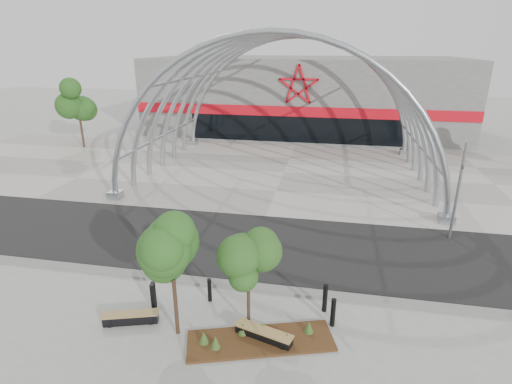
{
  "coord_description": "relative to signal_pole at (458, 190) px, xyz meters",
  "views": [
    {
      "loc": [
        3.43,
        -13.87,
        9.34
      ],
      "look_at": [
        0.0,
        4.0,
        2.6
      ],
      "focal_mm": 28.0,
      "sensor_mm": 36.0,
      "label": 1
    }
  ],
  "objects": [
    {
      "name": "bg_tree_0",
      "position": [
        -29.73,
        13.9,
        2.02
      ],
      "size": [
        3.0,
        3.0,
        6.45
      ],
      "color": "black",
      "rests_on": "ground"
    },
    {
      "name": "bollard_3",
      "position": [
        -5.84,
        -8.07,
        -2.07
      ],
      "size": [
        0.17,
        0.17,
        1.09
      ],
      "primitive_type": "cylinder",
      "color": "black",
      "rests_on": "ground"
    },
    {
      "name": "street_tree_1",
      "position": [
        -8.74,
        -8.61,
        -0.15
      ],
      "size": [
        1.45,
        1.45,
        3.44
      ],
      "color": "black",
      "rests_on": "ground"
    },
    {
      "name": "bollard_1",
      "position": [
        -12.45,
        -8.25,
        -2.08
      ],
      "size": [
        0.17,
        0.17,
        1.08
      ],
      "primitive_type": "cylinder",
      "color": "black",
      "rests_on": "ground"
    },
    {
      "name": "bench_0",
      "position": [
        -12.9,
        -9.27,
        -2.42
      ],
      "size": [
        1.99,
        0.98,
        0.41
      ],
      "color": "black",
      "rests_on": "ground"
    },
    {
      "name": "bollard_4",
      "position": [
        -6.14,
        -7.28,
        -2.06
      ],
      "size": [
        0.18,
        0.18,
        1.11
      ],
      "primitive_type": "cylinder",
      "color": "black",
      "rests_on": "ground"
    },
    {
      "name": "arena_building",
      "position": [
        -9.73,
        27.35,
        1.37
      ],
      "size": [
        34.0,
        15.24,
        8.0
      ],
      "color": "#62625D",
      "rests_on": "ground"
    },
    {
      "name": "road",
      "position": [
        -9.73,
        -2.6,
        -2.61
      ],
      "size": [
        140.0,
        7.0,
        0.02
      ],
      "primitive_type": "cube",
      "color": "black",
      "rests_on": "ground"
    },
    {
      "name": "bench_1",
      "position": [
        -8.09,
        -9.27,
        -2.41
      ],
      "size": [
        2.08,
        1.01,
        0.43
      ],
      "color": "black",
      "rests_on": "ground"
    },
    {
      "name": "vault_canopy",
      "position": [
        -9.73,
        9.4,
        -2.6
      ],
      "size": [
        20.8,
        15.8,
        20.36
      ],
      "color": "#959A9F",
      "rests_on": "ground"
    },
    {
      "name": "bollard_0",
      "position": [
        -12.41,
        -8.42,
        -2.07
      ],
      "size": [
        0.17,
        0.17,
        1.08
      ],
      "primitive_type": "cylinder",
      "color": "black",
      "rests_on": "ground"
    },
    {
      "name": "signal_pole",
      "position": [
        0.0,
        0.0,
        0.0
      ],
      "size": [
        0.17,
        0.71,
        5.01
      ],
      "color": "slate",
      "rests_on": "ground"
    },
    {
      "name": "kerb",
      "position": [
        -9.73,
        -6.35,
        -2.56
      ],
      "size": [
        60.0,
        0.5,
        0.12
      ],
      "primitive_type": "cube",
      "color": "slate",
      "rests_on": "ground"
    },
    {
      "name": "street_tree_0",
      "position": [
        -11.06,
        -9.47,
        0.39
      ],
      "size": [
        1.84,
        1.84,
        4.19
      ],
      "color": "black",
      "rests_on": "ground"
    },
    {
      "name": "bollard_2",
      "position": [
        -10.51,
        -7.49,
        -2.13
      ],
      "size": [
        0.16,
        0.16,
        0.97
      ],
      "primitive_type": "cylinder",
      "color": "black",
      "rests_on": "ground"
    },
    {
      "name": "ground",
      "position": [
        -9.73,
        -6.1,
        -2.62
      ],
      "size": [
        140.0,
        140.0,
        0.0
      ],
      "primitive_type": "plane",
      "color": "gray",
      "rests_on": "ground"
    },
    {
      "name": "forecourt",
      "position": [
        -9.73,
        9.4,
        -2.6
      ],
      "size": [
        60.0,
        17.0,
        0.04
      ],
      "primitive_type": "cube",
      "color": "gray",
      "rests_on": "ground"
    },
    {
      "name": "planting_bed",
      "position": [
        -8.25,
        -9.36,
        -2.49
      ],
      "size": [
        5.09,
        2.9,
        0.51
      ],
      "color": "#39230F",
      "rests_on": "ground"
    }
  ]
}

